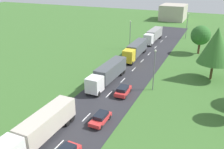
{
  "coord_description": "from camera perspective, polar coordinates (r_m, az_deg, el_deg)",
  "views": [
    {
      "loc": [
        15.66,
        -2.65,
        19.42
      ],
      "look_at": [
        -1.65,
        36.15,
        1.63
      ],
      "focal_mm": 38.25,
      "sensor_mm": 36.0,
      "label": 1
    }
  ],
  "objects": [
    {
      "name": "truck_third",
      "position": [
        60.55,
        5.68,
        6.0
      ],
      "size": [
        2.74,
        12.97,
        3.57
      ],
      "color": "yellow",
      "rests_on": "road"
    },
    {
      "name": "distant_building",
      "position": [
        117.63,
        14.44,
        14.22
      ],
      "size": [
        10.86,
        13.54,
        6.84
      ],
      "primitive_type": "cube",
      "color": "#B2A899",
      "rests_on": "ground"
    },
    {
      "name": "road",
      "position": [
        36.86,
        -5.1,
        -9.13
      ],
      "size": [
        10.0,
        140.0,
        0.06
      ],
      "primitive_type": "cube",
      "color": "#2B2B30",
      "rests_on": "ground"
    },
    {
      "name": "car_fourth",
      "position": [
        41.6,
        2.69,
        -3.81
      ],
      "size": [
        2.06,
        4.25,
        1.54
      ],
      "color": "red",
      "rests_on": "road"
    },
    {
      "name": "lane_marking_centre",
      "position": [
        33.61,
        -8.95,
        -12.77
      ],
      "size": [
        0.16,
        118.23,
        0.01
      ],
      "color": "white",
      "rests_on": "road"
    },
    {
      "name": "truck_second",
      "position": [
        45.65,
        -0.98,
        0.39
      ],
      "size": [
        2.7,
        12.97,
        3.53
      ],
      "color": "white",
      "rests_on": "road"
    },
    {
      "name": "tree_elm",
      "position": [
        66.72,
        20.43,
        8.75
      ],
      "size": [
        5.05,
        5.05,
        7.48
      ],
      "color": "#513823",
      "rests_on": "ground"
    },
    {
      "name": "truck_lead",
      "position": [
        31.2,
        -16.95,
        -12.2
      ],
      "size": [
        2.52,
        12.36,
        3.51
      ],
      "color": "white",
      "rests_on": "road"
    },
    {
      "name": "lamppost_third",
      "position": [
        67.46,
        4.35,
        9.8
      ],
      "size": [
        0.36,
        0.36,
        7.88
      ],
      "color": "slate",
      "rests_on": "ground"
    },
    {
      "name": "car_third",
      "position": [
        34.17,
        -2.76,
        -10.36
      ],
      "size": [
        1.82,
        4.0,
        1.39
      ],
      "color": "red",
      "rests_on": "road"
    },
    {
      "name": "tree_ash",
      "position": [
        50.0,
        23.6,
        6.35
      ],
      "size": [
        6.43,
        6.43,
        10.49
      ],
      "color": "#513823",
      "rests_on": "ground"
    },
    {
      "name": "lamppost_fourth",
      "position": [
        82.38,
        17.49,
        11.32
      ],
      "size": [
        0.36,
        0.36,
        8.23
      ],
      "color": "slate",
      "rests_on": "ground"
    },
    {
      "name": "truck_fourth",
      "position": [
        76.31,
        9.87,
        9.31
      ],
      "size": [
        2.63,
        12.94,
        3.65
      ],
      "color": "white",
      "rests_on": "road"
    },
    {
      "name": "lamppost_second",
      "position": [
        42.62,
        10.05,
        1.55
      ],
      "size": [
        0.36,
        0.36,
        7.63
      ],
      "color": "slate",
      "rests_on": "ground"
    }
  ]
}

